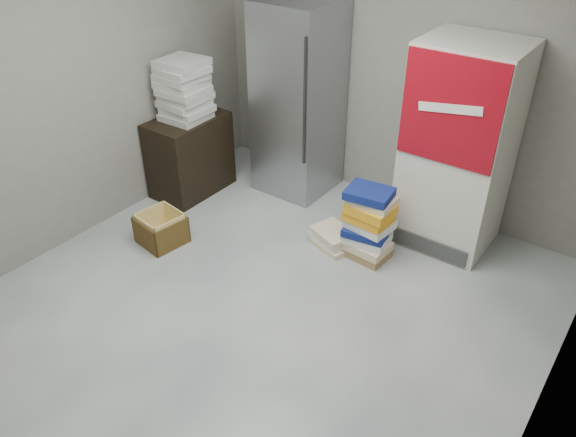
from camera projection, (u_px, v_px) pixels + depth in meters
The scene contains 9 objects.
ground at pixel (230, 336), 4.13m from camera, with size 5.00×5.00×0.00m, color silver.
room_shell at pixel (211, 104), 3.15m from camera, with size 4.04×5.04×2.82m.
steel_fridge at pixel (298, 100), 5.49m from camera, with size 0.70×0.72×1.90m.
coke_cooler at pixel (458, 148), 4.70m from camera, with size 0.80×0.73×1.80m.
wood_shelf at pixel (190, 155), 5.71m from camera, with size 0.50×0.80×0.80m, color black.
supply_box_stack at pixel (184, 90), 5.33m from camera, with size 0.44×0.44×0.58m.
phonebook_stack_main at pixel (369, 224), 4.77m from camera, with size 0.42×0.35×0.67m.
phonebook_stack_side at pixel (333, 238), 5.04m from camera, with size 0.45×0.39×0.16m.
cardboard_box at pixel (161, 230), 5.06m from camera, with size 0.41×0.41×0.30m.
Camera 1 is at (2.11, -2.16, 2.97)m, focal length 35.00 mm.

